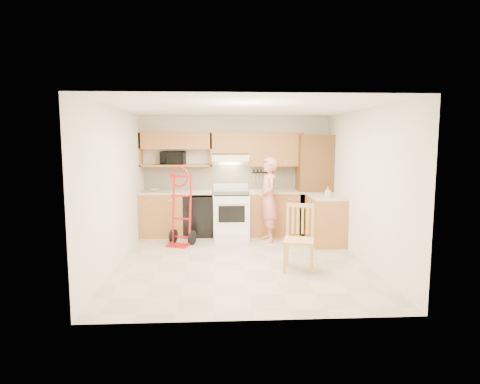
{
  "coord_description": "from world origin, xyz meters",
  "views": [
    {
      "loc": [
        -0.4,
        -6.64,
        2.01
      ],
      "look_at": [
        0.0,
        0.5,
        1.1
      ],
      "focal_mm": 30.94,
      "sensor_mm": 36.0,
      "label": 1
    }
  ],
  "objects": [
    {
      "name": "countertop_right",
      "position": [
        0.83,
        1.95,
        0.92
      ],
      "size": [
        1.14,
        0.63,
        0.04
      ],
      "primitive_type": "cube",
      "color": "#C0B29C",
      "rests_on": "lower_cab_right"
    },
    {
      "name": "lower_cab_left",
      "position": [
        -1.55,
        1.95,
        0.45
      ],
      "size": [
        0.9,
        0.6,
        0.9
      ],
      "primitive_type": "cube",
      "color": "#B26D32",
      "rests_on": "ground"
    },
    {
      "name": "backsplash",
      "position": [
        0.0,
        2.23,
        1.2
      ],
      "size": [
        3.92,
        0.03,
        0.55
      ],
      "primitive_type": "cube",
      "color": "beige",
      "rests_on": "wall_back"
    },
    {
      "name": "pantry_tall",
      "position": [
        1.65,
        1.95,
        1.05
      ],
      "size": [
        0.7,
        0.6,
        2.1
      ],
      "primitive_type": "cube",
      "color": "brown",
      "rests_on": "ground"
    },
    {
      "name": "dining_chair",
      "position": [
        0.85,
        -0.49,
        0.51
      ],
      "size": [
        0.57,
        0.6,
        1.01
      ],
      "primitive_type": null,
      "rotation": [
        0.0,
        0.0,
        -0.26
      ],
      "color": "tan",
      "rests_on": "ground"
    },
    {
      "name": "floor",
      "position": [
        0.0,
        0.0,
        -0.01
      ],
      "size": [
        4.0,
        4.5,
        0.02
      ],
      "primitive_type": "cube",
      "color": "beige",
      "rests_on": "ground"
    },
    {
      "name": "countertop_left",
      "position": [
        -1.25,
        1.95,
        0.92
      ],
      "size": [
        1.5,
        0.63,
        0.04
      ],
      "primitive_type": "cube",
      "color": "#C0B29C",
      "rests_on": "lower_cab_left"
    },
    {
      "name": "person",
      "position": [
        0.61,
        1.35,
        0.83
      ],
      "size": [
        0.46,
        0.64,
        1.67
      ],
      "primitive_type": "imported",
      "rotation": [
        0.0,
        0.0,
        -1.47
      ],
      "color": "#D87965",
      "rests_on": "ground"
    },
    {
      "name": "microwave",
      "position": [
        -1.32,
        2.08,
        1.63
      ],
      "size": [
        0.53,
        0.39,
        0.27
      ],
      "primitive_type": "imported",
      "rotation": [
        0.0,
        0.0,
        -0.11
      ],
      "color": "black",
      "rests_on": "upper_shelf_mw"
    },
    {
      "name": "soap_bottle",
      "position": [
        1.7,
        1.03,
        1.03
      ],
      "size": [
        0.09,
        0.09,
        0.17
      ],
      "primitive_type": "imported",
      "rotation": [
        0.0,
        0.0,
        0.21
      ],
      "color": "white",
      "rests_on": "countertop_return"
    },
    {
      "name": "wall_right",
      "position": [
        2.01,
        0.0,
        1.25
      ],
      "size": [
        0.02,
        4.5,
        2.5
      ],
      "primitive_type": "cube",
      "color": "white",
      "rests_on": "ground"
    },
    {
      "name": "range_hood",
      "position": [
        -0.12,
        2.02,
        1.63
      ],
      "size": [
        0.76,
        0.46,
        0.14
      ],
      "primitive_type": "cube",
      "color": "white",
      "rests_on": "wall_back"
    },
    {
      "name": "knife_strip",
      "position": [
        0.55,
        2.21,
        1.24
      ],
      "size": [
        0.4,
        0.05,
        0.29
      ],
      "primitive_type": null,
      "color": "black",
      "rests_on": "backsplash"
    },
    {
      "name": "wall_left",
      "position": [
        -2.01,
        0.0,
        1.25
      ],
      "size": [
        0.02,
        4.5,
        2.5
      ],
      "primitive_type": "cube",
      "color": "white",
      "rests_on": "ground"
    },
    {
      "name": "countertop_return",
      "position": [
        1.7,
        1.15,
        0.92
      ],
      "size": [
        0.63,
        1.0,
        0.04
      ],
      "primitive_type": "cube",
      "color": "#C0B29C",
      "rests_on": "cab_return_right"
    },
    {
      "name": "wall_front",
      "position": [
        0.0,
        -2.26,
        1.25
      ],
      "size": [
        4.0,
        0.02,
        2.5
      ],
      "primitive_type": "cube",
      "color": "white",
      "rests_on": "ground"
    },
    {
      "name": "upper_cab_center",
      "position": [
        -0.12,
        2.08,
        1.94
      ],
      "size": [
        0.76,
        0.33,
        0.44
      ],
      "primitive_type": "cube",
      "color": "#B26D32",
      "rests_on": "wall_back"
    },
    {
      "name": "lower_cab_right",
      "position": [
        0.83,
        1.95,
        0.45
      ],
      "size": [
        1.14,
        0.6,
        0.9
      ],
      "primitive_type": "cube",
      "color": "#B26D32",
      "rests_on": "ground"
    },
    {
      "name": "upper_cab_left",
      "position": [
        -1.25,
        2.08,
        1.98
      ],
      "size": [
        1.5,
        0.33,
        0.34
      ],
      "primitive_type": "cube",
      "color": "#B26D32",
      "rests_on": "wall_back"
    },
    {
      "name": "hand_truck",
      "position": [
        -1.11,
        1.15,
        0.68
      ],
      "size": [
        0.68,
        0.65,
        1.36
      ],
      "primitive_type": null,
      "rotation": [
        0.0,
        0.0,
        -0.36
      ],
      "color": "red",
      "rests_on": "ground"
    },
    {
      "name": "cab_return_right",
      "position": [
        1.7,
        1.15,
        0.45
      ],
      "size": [
        0.6,
        1.0,
        0.9
      ],
      "primitive_type": "cube",
      "color": "#B26D32",
      "rests_on": "ground"
    },
    {
      "name": "wall_back",
      "position": [
        0.0,
        2.26,
        1.25
      ],
      "size": [
        4.0,
        0.02,
        2.5
      ],
      "primitive_type": "cube",
      "color": "white",
      "rests_on": "ground"
    },
    {
      "name": "upper_cab_right",
      "position": [
        0.83,
        2.08,
        1.8
      ],
      "size": [
        1.14,
        0.33,
        0.7
      ],
      "primitive_type": "cube",
      "color": "#B26D32",
      "rests_on": "wall_back"
    },
    {
      "name": "bowl",
      "position": [
        -1.69,
        1.95,
        0.96
      ],
      "size": [
        0.24,
        0.24,
        0.05
      ],
      "primitive_type": "imported",
      "rotation": [
        0.0,
        0.0,
        -0.27
      ],
      "color": "white",
      "rests_on": "countertop_left"
    },
    {
      "name": "ceiling",
      "position": [
        0.0,
        0.0,
        2.51
      ],
      "size": [
        4.0,
        4.5,
        0.02
      ],
      "primitive_type": "cube",
      "color": "white",
      "rests_on": "ground"
    },
    {
      "name": "dishwasher",
      "position": [
        -0.8,
        1.95,
        0.42
      ],
      "size": [
        0.6,
        0.6,
        0.85
      ],
      "primitive_type": "cube",
      "color": "black",
      "rests_on": "ground"
    },
    {
      "name": "upper_shelf_mw",
      "position": [
        -1.25,
        2.08,
        1.47
      ],
      "size": [
        1.5,
        0.33,
        0.04
      ],
      "primitive_type": "cube",
      "color": "#B26D32",
      "rests_on": "wall_back"
    },
    {
      "name": "range",
      "position": [
        -0.11,
        1.73,
        0.54
      ],
      "size": [
        0.73,
        0.96,
        1.08
      ],
      "primitive_type": null,
      "color": "white",
      "rests_on": "ground"
    }
  ]
}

